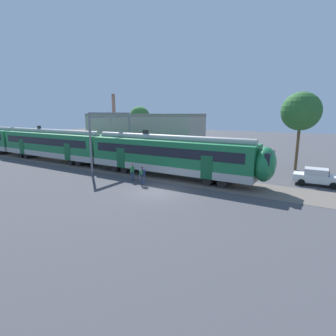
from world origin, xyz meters
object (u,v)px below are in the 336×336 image
object	(u,v)px
commuter_train	(56,145)
pedestrian_green	(132,171)
pedestrian_navy	(142,174)
parked_car_white	(317,177)

from	to	relation	value
commuter_train	pedestrian_green	xyz separation A→B (m)	(15.81, -3.26, -1.29)
pedestrian_navy	pedestrian_green	bearing A→B (deg)	160.58
commuter_train	pedestrian_navy	size ratio (longest dim) A/B	33.99
commuter_train	parked_car_white	bearing A→B (deg)	7.67
commuter_train	pedestrian_green	distance (m)	16.19
pedestrian_green	parked_car_white	world-z (taller)	pedestrian_green
pedestrian_green	parked_car_white	size ratio (longest dim) A/B	0.41
commuter_train	pedestrian_green	size ratio (longest dim) A/B	33.99
pedestrian_navy	parked_car_white	distance (m)	15.94
pedestrian_green	commuter_train	bearing A→B (deg)	168.37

